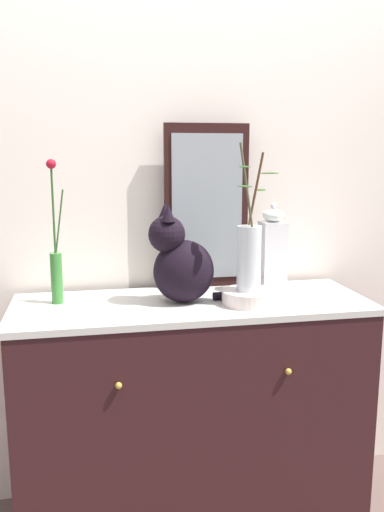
{
  "coord_description": "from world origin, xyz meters",
  "views": [
    {
      "loc": [
        -0.39,
        -1.96,
        1.52
      ],
      "look_at": [
        0.0,
        0.0,
        1.13
      ],
      "focal_mm": 37.45,
      "sensor_mm": 36.0,
      "label": 1
    }
  ],
  "objects_px": {
    "jar_lidded_porcelain": "(272,252)",
    "bowl_porcelain": "(248,297)",
    "cat_sitting": "(181,263)",
    "vase_glass_clear": "(249,255)",
    "vase_slim_green": "(56,263)",
    "mirror_leaning": "(207,207)",
    "sideboard": "(192,414)"
  },
  "relations": [
    {
      "from": "vase_glass_clear",
      "to": "sideboard",
      "type": "bearing_deg",
      "value": 159.24
    },
    {
      "from": "jar_lidded_porcelain",
      "to": "bowl_porcelain",
      "type": "bearing_deg",
      "value": -133.48
    },
    {
      "from": "vase_slim_green",
      "to": "mirror_leaning",
      "type": "bearing_deg",
      "value": 13.53
    },
    {
      "from": "jar_lidded_porcelain",
      "to": "cat_sitting",
      "type": "bearing_deg",
      "value": -168.75
    },
    {
      "from": "vase_glass_clear",
      "to": "jar_lidded_porcelain",
      "type": "xyz_separation_m",
      "value": [
        0.15,
        0.16,
        -0.02
      ]
    },
    {
      "from": "vase_glass_clear",
      "to": "jar_lidded_porcelain",
      "type": "distance_m",
      "value": 0.22
    },
    {
      "from": "mirror_leaning",
      "to": "vase_glass_clear",
      "type": "bearing_deg",
      "value": -72.42
    },
    {
      "from": "cat_sitting",
      "to": "bowl_porcelain",
      "type": "xyz_separation_m",
      "value": [
        0.25,
        -0.08,
        -0.13
      ]
    },
    {
      "from": "bowl_porcelain",
      "to": "jar_lidded_porcelain",
      "type": "height_order",
      "value": "jar_lidded_porcelain"
    },
    {
      "from": "cat_sitting",
      "to": "vase_glass_clear",
      "type": "relative_size",
      "value": 0.82
    },
    {
      "from": "cat_sitting",
      "to": "jar_lidded_porcelain",
      "type": "xyz_separation_m",
      "value": [
        0.4,
        0.08,
        0.01
      ]
    },
    {
      "from": "cat_sitting",
      "to": "vase_slim_green",
      "type": "relative_size",
      "value": 0.83
    },
    {
      "from": "mirror_leaning",
      "to": "vase_slim_green",
      "type": "xyz_separation_m",
      "value": [
        -0.62,
        -0.15,
        -0.19
      ]
    },
    {
      "from": "vase_glass_clear",
      "to": "bowl_porcelain",
      "type": "bearing_deg",
      "value": 135.56
    },
    {
      "from": "sideboard",
      "to": "jar_lidded_porcelain",
      "type": "xyz_separation_m",
      "value": [
        0.35,
        0.08,
        0.64
      ]
    },
    {
      "from": "mirror_leaning",
      "to": "bowl_porcelain",
      "type": "relative_size",
      "value": 3.43
    },
    {
      "from": "mirror_leaning",
      "to": "vase_glass_clear",
      "type": "distance_m",
      "value": 0.35
    },
    {
      "from": "sideboard",
      "to": "vase_glass_clear",
      "type": "relative_size",
      "value": 2.5
    },
    {
      "from": "jar_lidded_porcelain",
      "to": "vase_slim_green",
      "type": "bearing_deg",
      "value": -179.83
    },
    {
      "from": "vase_slim_green",
      "to": "bowl_porcelain",
      "type": "height_order",
      "value": "vase_slim_green"
    },
    {
      "from": "cat_sitting",
      "to": "vase_glass_clear",
      "type": "height_order",
      "value": "vase_glass_clear"
    },
    {
      "from": "vase_slim_green",
      "to": "sideboard",
      "type": "bearing_deg",
      "value": -8.66
    },
    {
      "from": "cat_sitting",
      "to": "jar_lidded_porcelain",
      "type": "distance_m",
      "value": 0.4
    },
    {
      "from": "bowl_porcelain",
      "to": "vase_glass_clear",
      "type": "bearing_deg",
      "value": -44.44
    },
    {
      "from": "bowl_porcelain",
      "to": "vase_glass_clear",
      "type": "xyz_separation_m",
      "value": [
        0.0,
        -0.0,
        0.16
      ]
    },
    {
      "from": "bowl_porcelain",
      "to": "sideboard",
      "type": "bearing_deg",
      "value": 159.31
    },
    {
      "from": "sideboard",
      "to": "vase_glass_clear",
      "type": "bearing_deg",
      "value": -20.76
    },
    {
      "from": "vase_glass_clear",
      "to": "jar_lidded_porcelain",
      "type": "height_order",
      "value": "vase_glass_clear"
    },
    {
      "from": "mirror_leaning",
      "to": "sideboard",
      "type": "bearing_deg",
      "value": -115.34
    },
    {
      "from": "cat_sitting",
      "to": "bowl_porcelain",
      "type": "distance_m",
      "value": 0.29
    },
    {
      "from": "cat_sitting",
      "to": "jar_lidded_porcelain",
      "type": "relative_size",
      "value": 1.22
    },
    {
      "from": "sideboard",
      "to": "vase_slim_green",
      "type": "distance_m",
      "value": 0.81
    }
  ]
}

